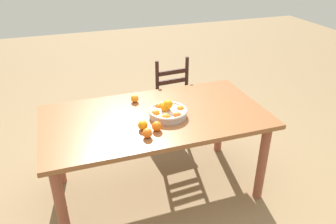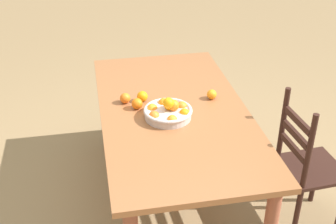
{
  "view_description": "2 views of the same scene",
  "coord_description": "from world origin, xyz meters",
  "px_view_note": "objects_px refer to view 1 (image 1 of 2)",
  "views": [
    {
      "loc": [
        -0.67,
        -2.27,
        2.06
      ],
      "look_at": [
        0.09,
        -0.06,
        0.82
      ],
      "focal_mm": 35.3,
      "sensor_mm": 36.0,
      "label": 1
    },
    {
      "loc": [
        2.51,
        -0.52,
        2.26
      ],
      "look_at": [
        0.09,
        -0.06,
        0.82
      ],
      "focal_mm": 47.7,
      "sensor_mm": 36.0,
      "label": 2
    }
  ],
  "objects_px": {
    "dining_table": "(155,126)",
    "fruit_bowl": "(168,112)",
    "orange_loose_2": "(147,133)",
    "orange_loose_3": "(135,99)",
    "orange_loose_0": "(157,126)",
    "chair_near_window": "(168,101)",
    "orange_loose_1": "(143,125)"
  },
  "relations": [
    {
      "from": "orange_loose_0",
      "to": "orange_loose_2",
      "type": "distance_m",
      "value": 0.12
    },
    {
      "from": "orange_loose_3",
      "to": "chair_near_window",
      "type": "bearing_deg",
      "value": 47.13
    },
    {
      "from": "chair_near_window",
      "to": "orange_loose_1",
      "type": "distance_m",
      "value": 1.19
    },
    {
      "from": "dining_table",
      "to": "orange_loose_2",
      "type": "xyz_separation_m",
      "value": [
        -0.15,
        -0.31,
        0.14
      ]
    },
    {
      "from": "orange_loose_0",
      "to": "orange_loose_3",
      "type": "xyz_separation_m",
      "value": [
        -0.04,
        0.52,
        -0.0
      ]
    },
    {
      "from": "dining_table",
      "to": "orange_loose_1",
      "type": "bearing_deg",
      "value": -129.36
    },
    {
      "from": "orange_loose_1",
      "to": "orange_loose_2",
      "type": "height_order",
      "value": "orange_loose_1"
    },
    {
      "from": "orange_loose_1",
      "to": "orange_loose_3",
      "type": "bearing_deg",
      "value": 83.42
    },
    {
      "from": "dining_table",
      "to": "orange_loose_1",
      "type": "distance_m",
      "value": 0.28
    },
    {
      "from": "chair_near_window",
      "to": "orange_loose_1",
      "type": "xyz_separation_m",
      "value": [
        -0.54,
        -1.0,
        0.35
      ]
    },
    {
      "from": "chair_near_window",
      "to": "fruit_bowl",
      "type": "height_order",
      "value": "chair_near_window"
    },
    {
      "from": "dining_table",
      "to": "orange_loose_3",
      "type": "bearing_deg",
      "value": 109.15
    },
    {
      "from": "dining_table",
      "to": "chair_near_window",
      "type": "distance_m",
      "value": 0.92
    },
    {
      "from": "orange_loose_1",
      "to": "orange_loose_3",
      "type": "distance_m",
      "value": 0.48
    },
    {
      "from": "dining_table",
      "to": "fruit_bowl",
      "type": "height_order",
      "value": "fruit_bowl"
    },
    {
      "from": "orange_loose_0",
      "to": "orange_loose_2",
      "type": "height_order",
      "value": "orange_loose_0"
    },
    {
      "from": "fruit_bowl",
      "to": "dining_table",
      "type": "bearing_deg",
      "value": 147.94
    },
    {
      "from": "dining_table",
      "to": "fruit_bowl",
      "type": "relative_size",
      "value": 5.78
    },
    {
      "from": "orange_loose_1",
      "to": "orange_loose_3",
      "type": "height_order",
      "value": "orange_loose_1"
    },
    {
      "from": "dining_table",
      "to": "chair_near_window",
      "type": "relative_size",
      "value": 1.84
    },
    {
      "from": "fruit_bowl",
      "to": "orange_loose_2",
      "type": "distance_m",
      "value": 0.35
    },
    {
      "from": "dining_table",
      "to": "orange_loose_3",
      "type": "relative_size",
      "value": 26.82
    },
    {
      "from": "dining_table",
      "to": "orange_loose_0",
      "type": "xyz_separation_m",
      "value": [
        -0.06,
        -0.24,
        0.14
      ]
    },
    {
      "from": "fruit_bowl",
      "to": "orange_loose_2",
      "type": "height_order",
      "value": "fruit_bowl"
    },
    {
      "from": "orange_loose_1",
      "to": "orange_loose_2",
      "type": "distance_m",
      "value": 0.12
    },
    {
      "from": "orange_loose_0",
      "to": "orange_loose_3",
      "type": "height_order",
      "value": "orange_loose_0"
    },
    {
      "from": "orange_loose_2",
      "to": "orange_loose_3",
      "type": "relative_size",
      "value": 1.06
    },
    {
      "from": "dining_table",
      "to": "orange_loose_2",
      "type": "distance_m",
      "value": 0.37
    },
    {
      "from": "dining_table",
      "to": "orange_loose_3",
      "type": "xyz_separation_m",
      "value": [
        -0.1,
        0.29,
        0.14
      ]
    },
    {
      "from": "orange_loose_3",
      "to": "orange_loose_0",
      "type": "bearing_deg",
      "value": -85.67
    },
    {
      "from": "chair_near_window",
      "to": "orange_loose_2",
      "type": "xyz_separation_m",
      "value": [
        -0.54,
        -1.12,
        0.35
      ]
    },
    {
      "from": "orange_loose_0",
      "to": "orange_loose_3",
      "type": "distance_m",
      "value": 0.53
    }
  ]
}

